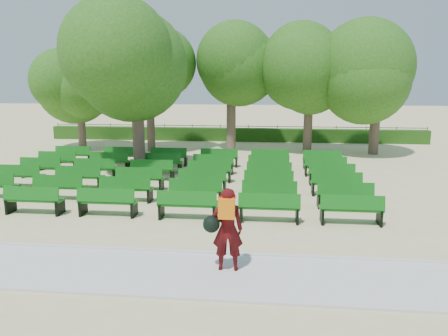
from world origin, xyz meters
TOP-DOWN VIEW (x-y plane):
  - ground at (0.00, 0.00)m, footprint 120.00×120.00m
  - paving at (0.00, -7.40)m, footprint 30.00×2.20m
  - curb at (0.00, -6.25)m, footprint 30.00×0.12m
  - hedge at (0.00, 14.00)m, footprint 26.00×0.70m
  - fence at (0.00, 14.40)m, footprint 26.00×0.10m
  - tree_line at (0.00, 10.00)m, footprint 21.80×6.80m
  - bench_array at (-1.15, 0.68)m, footprint 1.85×0.69m
  - tree_among at (-3.24, 2.56)m, footprint 4.87×4.87m
  - person at (1.66, -7.12)m, footprint 0.88×0.54m

SIDE VIEW (x-z plane):
  - ground at x=0.00m, z-range 0.00..0.00m
  - fence at x=0.00m, z-range -0.51..0.51m
  - tree_line at x=0.00m, z-range -3.52..3.52m
  - paving at x=0.00m, z-range 0.00..0.06m
  - curb at x=0.00m, z-range 0.00..0.10m
  - bench_array at x=-1.15m, z-range -0.48..0.67m
  - hedge at x=0.00m, z-range 0.00..0.90m
  - person at x=1.66m, z-range 0.09..1.94m
  - tree_among at x=-3.24m, z-range 1.12..7.78m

